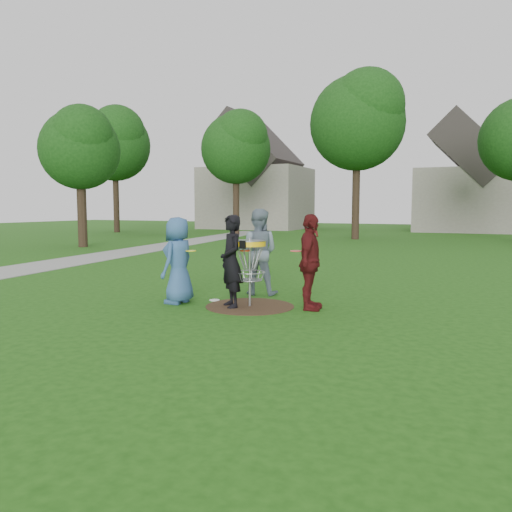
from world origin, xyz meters
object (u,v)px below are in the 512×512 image
at_px(player_blue, 178,260).
at_px(player_black, 231,261).
at_px(player_grey, 258,252).
at_px(disc_golf_basket, 250,256).
at_px(player_maroon, 310,262).

height_order(player_blue, player_black, player_black).
distance_m(player_blue, player_grey, 1.97).
relative_size(player_blue, player_grey, 0.92).
bearing_deg(disc_golf_basket, player_grey, 107.77).
distance_m(player_grey, disc_golf_basket, 1.42).
bearing_deg(player_grey, disc_golf_basket, 96.97).
bearing_deg(player_blue, disc_golf_basket, 101.22).
distance_m(player_blue, player_black, 1.20).
height_order(player_black, player_maroon, player_maroon).
bearing_deg(player_black, player_maroon, 59.52).
distance_m(player_black, disc_golf_basket, 0.39).
bearing_deg(player_blue, player_grey, 146.82).
relative_size(player_blue, player_maroon, 0.96).
height_order(player_grey, disc_golf_basket, player_grey).
relative_size(player_maroon, disc_golf_basket, 1.36).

